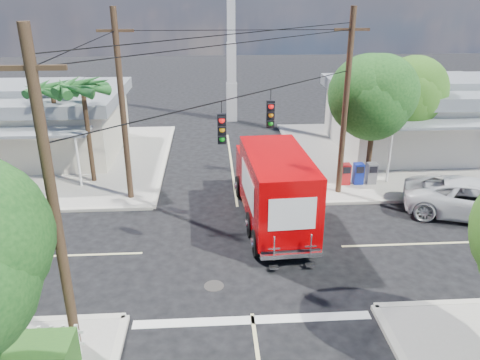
{
  "coord_description": "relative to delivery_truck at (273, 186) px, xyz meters",
  "views": [
    {
      "loc": [
        -1.17,
        -16.2,
        9.63
      ],
      "look_at": [
        0.0,
        2.0,
        2.2
      ],
      "focal_mm": 35.0,
      "sensor_mm": 36.0,
      "label": 1
    }
  ],
  "objects": [
    {
      "name": "ground",
      "position": [
        -1.48,
        -2.31,
        -1.74
      ],
      "size": [
        120.0,
        120.0,
        0.0
      ],
      "primitive_type": "plane",
      "color": "black",
      "rests_on": "ground"
    },
    {
      "name": "sidewalk_ne",
      "position": [
        9.4,
        8.57,
        -1.67
      ],
      "size": [
        14.12,
        14.12,
        0.14
      ],
      "color": "#9D988E",
      "rests_on": "ground"
    },
    {
      "name": "sidewalk_nw",
      "position": [
        -12.35,
        8.57,
        -1.67
      ],
      "size": [
        14.12,
        14.12,
        0.14
      ],
      "color": "#9D988E",
      "rests_on": "ground"
    },
    {
      "name": "road_markings",
      "position": [
        -1.48,
        -3.78,
        -1.73
      ],
      "size": [
        32.0,
        32.0,
        0.01
      ],
      "color": "beige",
      "rests_on": "ground"
    },
    {
      "name": "building_ne",
      "position": [
        11.02,
        9.66,
        0.58
      ],
      "size": [
        11.8,
        10.2,
        4.5
      ],
      "color": "silver",
      "rests_on": "sidewalk_ne"
    },
    {
      "name": "building_nw",
      "position": [
        -13.48,
        10.15,
        0.49
      ],
      "size": [
        10.8,
        10.2,
        4.3
      ],
      "color": "beige",
      "rests_on": "sidewalk_nw"
    },
    {
      "name": "radio_tower",
      "position": [
        -0.98,
        17.69,
        3.91
      ],
      "size": [
        0.8,
        0.8,
        17.0
      ],
      "color": "silver",
      "rests_on": "ground"
    },
    {
      "name": "tree_ne_front",
      "position": [
        5.73,
        4.45,
        3.03
      ],
      "size": [
        4.21,
        4.14,
        6.66
      ],
      "color": "#422D1C",
      "rests_on": "sidewalk_ne"
    },
    {
      "name": "tree_ne_back",
      "position": [
        8.33,
        6.65,
        2.45
      ],
      "size": [
        3.77,
        3.66,
        5.82
      ],
      "color": "#422D1C",
      "rests_on": "sidewalk_ne"
    },
    {
      "name": "palm_nw_front",
      "position": [
        -8.98,
        5.19,
        3.31
      ],
      "size": [
        3.01,
        3.08,
        5.59
      ],
      "color": "#422D1C",
      "rests_on": "sidewalk_nw"
    },
    {
      "name": "palm_nw_back",
      "position": [
        -10.98,
        6.69,
        2.94
      ],
      "size": [
        3.01,
        3.08,
        5.19
      ],
      "color": "#422D1C",
      "rests_on": "sidewalk_nw"
    },
    {
      "name": "utility_poles",
      "position": [
        -3.06,
        -0.7,
        2.94
      ],
      "size": [
        12.0,
        10.68,
        9.0
      ],
      "color": "#473321",
      "rests_on": "ground"
    },
    {
      "name": "vending_boxes",
      "position": [
        5.02,
        3.89,
        -1.05
      ],
      "size": [
        1.9,
        0.5,
        1.1
      ],
      "color": "red",
      "rests_on": "sidewalk_ne"
    },
    {
      "name": "delivery_truck",
      "position": [
        0.0,
        0.0,
        0.0
      ],
      "size": [
        2.94,
        8.03,
        3.42
      ],
      "color": "black",
      "rests_on": "ground"
    },
    {
      "name": "parked_car",
      "position": [
        9.2,
        0.07,
        -0.89
      ],
      "size": [
        6.7,
        4.79,
        1.7
      ],
      "primitive_type": "imported",
      "rotation": [
        0.0,
        0.0,
        1.21
      ],
      "color": "silver",
      "rests_on": "ground"
    }
  ]
}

